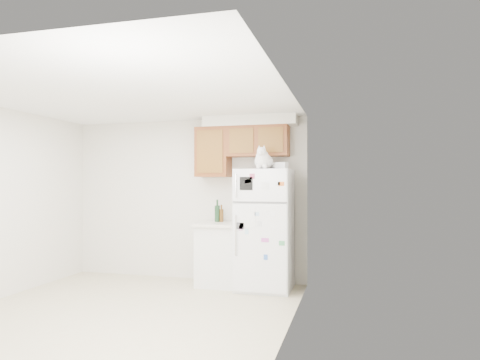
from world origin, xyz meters
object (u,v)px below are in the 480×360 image
(storage_box_back, at_px, (273,166))
(cat, at_px, (264,160))
(bottle_green, at_px, (217,211))
(base_counter, at_px, (220,254))
(refrigerator, at_px, (265,229))
(bottle_amber, at_px, (221,213))
(storage_box_front, at_px, (282,166))

(storage_box_back, bearing_deg, cat, -112.71)
(bottle_green, bearing_deg, cat, -28.24)
(base_counter, distance_m, storage_box_back, 1.51)
(refrigerator, relative_size, storage_box_back, 9.44)
(bottle_green, bearing_deg, bottle_amber, 10.38)
(bottle_amber, bearing_deg, bottle_green, -169.62)
(storage_box_back, xyz_separation_m, bottle_green, (-0.87, 0.05, -0.66))
(storage_box_back, relative_size, bottle_amber, 0.69)
(base_counter, bearing_deg, storage_box_back, 5.83)
(storage_box_back, distance_m, bottle_amber, 1.07)
(cat, bearing_deg, storage_box_front, 16.86)
(base_counter, xyz_separation_m, cat, (0.72, -0.30, 1.36))
(bottle_green, xyz_separation_m, bottle_amber, (0.06, 0.01, -0.04))
(storage_box_back, distance_m, bottle_green, 1.09)
(refrigerator, height_order, bottle_green, refrigerator)
(cat, bearing_deg, refrigerator, 97.08)
(storage_box_front, xyz_separation_m, bottle_green, (-1.04, 0.36, -0.66))
(storage_box_back, relative_size, storage_box_front, 1.20)
(refrigerator, xyz_separation_m, storage_box_back, (0.10, 0.15, 0.90))
(base_counter, xyz_separation_m, storage_box_back, (0.79, 0.08, 1.29))
(refrigerator, bearing_deg, bottle_amber, 163.24)
(storage_box_back, height_order, bottle_amber, storage_box_back)
(storage_box_front, height_order, bottle_green, storage_box_front)
(refrigerator, relative_size, cat, 3.74)
(storage_box_back, relative_size, bottle_green, 0.54)
(base_counter, xyz_separation_m, storage_box_front, (0.96, -0.23, 1.28))
(refrigerator, height_order, cat, cat)
(storage_box_back, height_order, storage_box_front, storage_box_back)
(storage_box_front, distance_m, bottle_green, 1.28)
(bottle_amber, bearing_deg, storage_box_back, -4.27)
(refrigerator, relative_size, storage_box_front, 11.33)
(cat, distance_m, bottle_amber, 1.15)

